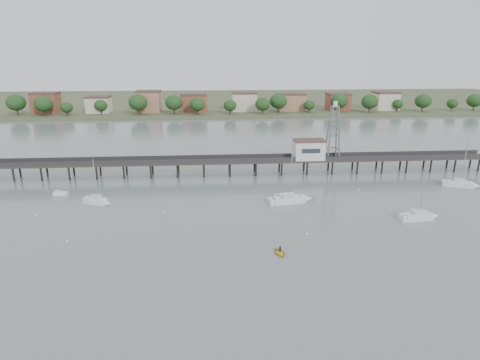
# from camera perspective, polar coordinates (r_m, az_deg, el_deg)

# --- Properties ---
(ground_plane) EXTENTS (500.00, 500.00, 0.00)m
(ground_plane) POSITION_cam_1_polar(r_m,az_deg,el_deg) (54.10, -1.87, -17.54)
(ground_plane) COLOR slate
(ground_plane) RESTS_ON ground
(pier) EXTENTS (150.00, 5.00, 5.50)m
(pier) POSITION_cam_1_polar(r_m,az_deg,el_deg) (107.89, -3.33, 2.65)
(pier) COLOR #2D2823
(pier) RESTS_ON ground
(pier_building) EXTENTS (8.40, 5.40, 5.30)m
(pier_building) POSITION_cam_1_polar(r_m,az_deg,el_deg) (110.47, 9.75, 4.31)
(pier_building) COLOR silver
(pier_building) RESTS_ON ground
(lattice_tower) EXTENTS (3.20, 3.20, 15.50)m
(lattice_tower) POSITION_cam_1_polar(r_m,az_deg,el_deg) (111.35, 13.14, 6.54)
(lattice_tower) COLOR slate
(lattice_tower) RESTS_ON ground
(sailboat_b) EXTENTS (6.39, 4.23, 10.45)m
(sailboat_b) POSITION_cam_1_polar(r_m,az_deg,el_deg) (92.38, -19.37, -2.88)
(sailboat_b) COLOR white
(sailboat_b) RESTS_ON ground
(sailboat_e) EXTENTS (8.16, 5.04, 13.04)m
(sailboat_e) POSITION_cam_1_polar(r_m,az_deg,el_deg) (113.08, 29.30, -0.55)
(sailboat_e) COLOR white
(sailboat_e) RESTS_ON ground
(sailboat_c) EXTENTS (9.62, 4.44, 15.21)m
(sailboat_c) POSITION_cam_1_polar(r_m,az_deg,el_deg) (89.28, 7.81, -2.74)
(sailboat_c) COLOR white
(sailboat_c) RESTS_ON ground
(sailboat_d) EXTENTS (7.80, 3.04, 12.63)m
(sailboat_d) POSITION_cam_1_polar(r_m,az_deg,el_deg) (87.13, 24.55, -4.71)
(sailboat_d) COLOR white
(sailboat_d) RESTS_ON ground
(white_tender) EXTENTS (3.24, 1.53, 1.22)m
(white_tender) POSITION_cam_1_polar(r_m,az_deg,el_deg) (101.88, -24.20, -1.76)
(white_tender) COLOR white
(white_tender) RESTS_ON ground
(yellow_dinghy) EXTENTS (2.25, 1.08, 3.04)m
(yellow_dinghy) POSITION_cam_1_polar(r_m,az_deg,el_deg) (66.75, 5.68, -10.40)
(yellow_dinghy) COLOR yellow
(yellow_dinghy) RESTS_ON ground
(dinghy_occupant) EXTENTS (0.46, 1.22, 0.29)m
(dinghy_occupant) POSITION_cam_1_polar(r_m,az_deg,el_deg) (66.75, 5.68, -10.40)
(dinghy_occupant) COLOR black
(dinghy_occupant) RESTS_ON ground
(mooring_buoys) EXTENTS (88.34, 24.14, 0.39)m
(mooring_buoys) POSITION_cam_1_polar(r_m,az_deg,el_deg) (80.05, 0.05, -5.39)
(mooring_buoys) COLOR beige
(mooring_buoys) RESTS_ON ground
(far_shore) EXTENTS (500.00, 170.00, 10.40)m
(far_shore) POSITION_cam_1_polar(r_m,az_deg,el_deg) (285.59, -4.02, 11.14)
(far_shore) COLOR #475133
(far_shore) RESTS_ON ground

